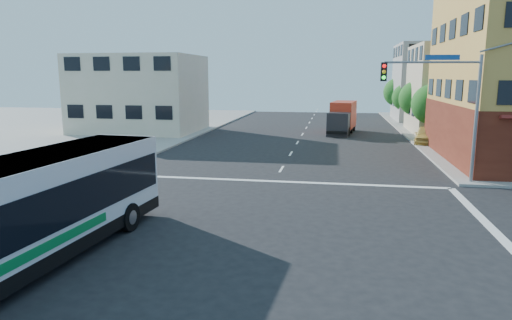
# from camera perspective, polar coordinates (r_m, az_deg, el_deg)

# --- Properties ---
(ground) EXTENTS (120.00, 120.00, 0.00)m
(ground) POSITION_cam_1_polar(r_m,az_deg,el_deg) (16.88, -2.16, -9.94)
(ground) COLOR black
(ground) RESTS_ON ground
(sidewalk_nw) EXTENTS (50.00, 50.00, 0.15)m
(sidewalk_nw) POSITION_cam_1_polar(r_m,az_deg,el_deg) (63.65, -27.19, 4.08)
(sidewalk_nw) COLOR gray
(sidewalk_nw) RESTS_ON ground
(building_east_near) EXTENTS (12.06, 10.06, 9.00)m
(building_east_near) POSITION_cam_1_polar(r_m,az_deg,el_deg) (51.30, 25.66, 7.92)
(building_east_near) COLOR tan
(building_east_near) RESTS_ON ground
(building_east_far) EXTENTS (12.06, 10.06, 10.00)m
(building_east_far) POSITION_cam_1_polar(r_m,az_deg,el_deg) (64.89, 22.41, 8.92)
(building_east_far) COLOR gray
(building_east_far) RESTS_ON ground
(building_west) EXTENTS (12.06, 10.06, 8.00)m
(building_west) POSITION_cam_1_polar(r_m,az_deg,el_deg) (49.84, -14.28, 8.00)
(building_west) COLOR beige
(building_west) RESTS_ON ground
(signal_mast_ne) EXTENTS (7.91, 1.13, 8.07)m
(signal_mast_ne) POSITION_cam_1_polar(r_m,az_deg,el_deg) (26.71, 22.57, 7.74)
(signal_mast_ne) COLOR gray
(signal_mast_ne) RESTS_ON ground
(street_tree_a) EXTENTS (3.60, 3.60, 5.53)m
(street_tree_a) POSITION_cam_1_polar(r_m,az_deg,el_deg) (44.27, 21.27, 6.80)
(street_tree_a) COLOR #351E13
(street_tree_a) RESTS_ON ground
(street_tree_b) EXTENTS (3.80, 3.80, 5.79)m
(street_tree_b) POSITION_cam_1_polar(r_m,az_deg,el_deg) (52.13, 19.60, 7.53)
(street_tree_b) COLOR #351E13
(street_tree_b) RESTS_ON ground
(street_tree_c) EXTENTS (3.40, 3.40, 5.29)m
(street_tree_c) POSITION_cam_1_polar(r_m,az_deg,el_deg) (60.04, 18.34, 7.64)
(street_tree_c) COLOR #351E13
(street_tree_c) RESTS_ON ground
(street_tree_d) EXTENTS (4.00, 4.00, 6.03)m
(street_tree_d) POSITION_cam_1_polar(r_m,az_deg,el_deg) (67.95, 17.41, 8.31)
(street_tree_d) COLOR #351E13
(street_tree_d) RESTS_ON ground
(transit_bus) EXTENTS (3.73, 12.92, 3.77)m
(transit_bus) POSITION_cam_1_polar(r_m,az_deg,el_deg) (15.50, -27.54, -5.86)
(transit_bus) COLOR black
(transit_bus) RESTS_ON ground
(box_truck) EXTENTS (3.09, 7.42, 3.24)m
(box_truck) POSITION_cam_1_polar(r_m,az_deg,el_deg) (48.20, 10.73, 5.16)
(box_truck) COLOR #222327
(box_truck) RESTS_ON ground
(parked_car) EXTENTS (2.70, 4.86, 1.56)m
(parked_car) POSITION_cam_1_polar(r_m,az_deg,el_deg) (42.62, 20.49, 2.93)
(parked_car) COLOR #E4C35D
(parked_car) RESTS_ON ground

